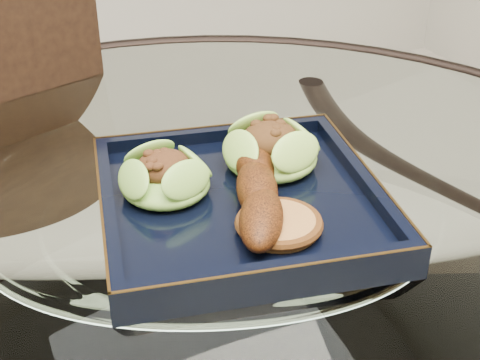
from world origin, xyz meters
name	(u,v)px	position (x,y,z in m)	size (l,w,h in m)	color
dining_table	(213,349)	(0.00, 0.00, 0.60)	(1.13, 1.13, 0.77)	white
dining_chair	(40,282)	(-0.14, 0.28, 0.53)	(0.51, 0.51, 0.95)	#321D10
navy_plate	(240,206)	(0.04, 0.01, 0.77)	(0.27, 0.27, 0.02)	black
lettuce_wrap_left	(165,179)	(-0.03, 0.04, 0.80)	(0.09, 0.09, 0.03)	#72AE32
lettuce_wrap_right	(271,152)	(0.09, 0.05, 0.80)	(0.10, 0.10, 0.04)	#73A530
roasted_plantain	(257,188)	(0.04, -0.01, 0.80)	(0.19, 0.04, 0.04)	#592509
crumb_patty	(279,225)	(0.04, -0.06, 0.79)	(0.07, 0.07, 0.01)	#A37236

